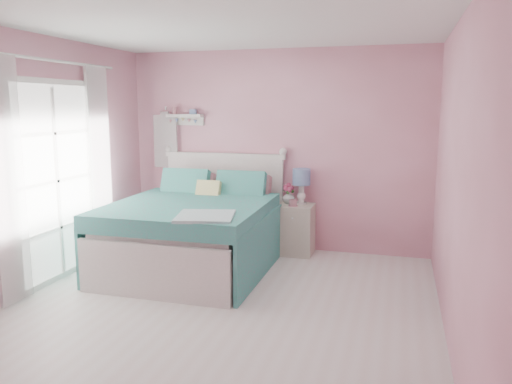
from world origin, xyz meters
The scene contains 13 objects.
floor centered at (0.00, 0.00, 0.00)m, with size 4.50×4.50×0.00m, color silver.
room_shell centered at (0.00, 0.00, 1.58)m, with size 4.50×4.50×4.50m.
bed centered at (-0.70, 1.16, 0.42)m, with size 1.73×2.18×1.26m.
nightstand centered at (0.33, 2.01, 0.32)m, with size 0.44×0.44×0.64m.
table_lamp centered at (0.38, 2.09, 0.96)m, with size 0.23×0.23×0.45m.
vase centered at (0.22, 2.07, 0.72)m, with size 0.16×0.16×0.17m, color silver.
teacup centered at (0.31, 1.90, 0.68)m, with size 0.11×0.11×0.08m, color #C78594.
roses centered at (0.21, 2.07, 0.84)m, with size 0.14×0.11×0.12m.
wall_shelf centered at (-1.25, 2.19, 1.73)m, with size 0.50×0.15×0.25m.
hanging_dress centered at (-1.55, 2.18, 1.40)m, with size 0.34×0.03×0.72m, color white.
french_door centered at (-1.97, 0.40, 1.07)m, with size 0.04×1.32×2.16m.
curtain_near centered at (-1.92, -0.34, 1.18)m, with size 0.04×0.40×2.32m, color white.
curtain_far centered at (-1.92, 1.14, 1.18)m, with size 0.04×0.40×2.32m, color white.
Camera 1 is at (1.57, -4.09, 1.87)m, focal length 35.00 mm.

